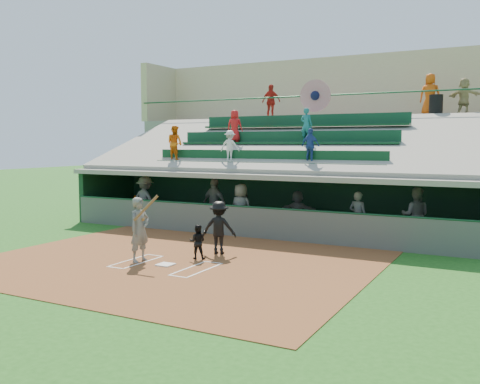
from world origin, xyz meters
The scene contains 23 objects.
ground centered at (0.00, 0.00, 0.00)m, with size 100.00×100.00×0.00m, color #1D5417.
dirt_slab centered at (0.00, 0.50, 0.01)m, with size 11.00×9.00×0.02m, color brown.
home_plate centered at (0.00, 0.00, 0.04)m, with size 0.43×0.43×0.03m, color white.
batters_box_chalk centered at (0.00, 0.00, 0.02)m, with size 2.65×1.85×0.01m.
dugout_floor centered at (0.00, 6.75, 0.02)m, with size 16.00×3.50×0.04m, color gray.
concourse_slab centered at (0.00, 13.50, 2.30)m, with size 20.00×3.00×4.60m, color gray.
grandstand centered at (-0.01, 10.51, 2.26)m, with size 20.40×10.40×7.80m.
batter_at_plate centered at (-0.91, 0.04, 0.95)m, with size 0.89×0.78×1.95m.
catcher centered at (0.36, 1.10, 0.52)m, with size 0.49×0.38×1.01m, color black.
home_umpire centered at (0.54, 2.04, 0.83)m, with size 1.04×0.60×1.62m, color black.
dugout_bench centered at (0.11, 7.98, 0.24)m, with size 13.61×0.41×0.41m, color olive.
white_table centered at (-5.96, 6.18, 0.38)m, with size 0.79×0.59×0.69m, color silver.
water_cooler centered at (-5.89, 6.23, 0.93)m, with size 0.41×0.41×0.41m, color #C7580B.
dugout_player_a centered at (-5.34, 5.98, 1.02)m, with size 1.26×0.73×1.96m, color #595B56.
dugout_player_b centered at (-2.02, 6.11, 1.03)m, with size 1.16×0.48×1.98m, color #5C5E59.
dugout_player_c centered at (-0.58, 5.62, 0.96)m, with size 0.90×0.59×1.85m, color #555752.
dugout_player_d centered at (1.12, 7.06, 0.81)m, with size 1.43×0.46×1.55m, color #5D5F5A.
dugout_player_e centered at (3.77, 5.96, 0.90)m, with size 0.63×0.41×1.72m, color #525450.
dugout_player_f centered at (5.58, 6.48, 0.99)m, with size 0.92×0.72×1.89m, color #5B5D58.
trash_bin centered at (5.32, 12.27, 5.02)m, with size 0.57×0.57×0.85m, color black.
concourse_staff_a centered at (-2.48, 12.45, 5.45)m, with size 1.00×0.41×1.70m, color #B41F14.
concourse_staff_b centered at (4.97, 12.92, 5.52)m, with size 0.90×0.58×1.84m, color #C3490B.
concourse_staff_c centered at (6.36, 12.93, 5.39)m, with size 1.46×0.46×1.57m, color tan.
Camera 1 is at (8.66, -11.96, 3.42)m, focal length 40.00 mm.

